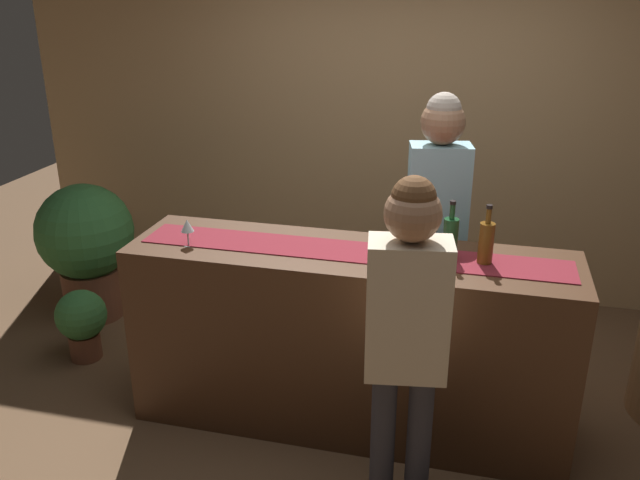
{
  "coord_description": "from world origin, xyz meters",
  "views": [
    {
      "loc": [
        0.62,
        -3.09,
        2.33
      ],
      "look_at": [
        -0.16,
        0.0,
        1.08
      ],
      "focal_mm": 37.39,
      "sensor_mm": 36.0,
      "label": 1
    }
  ],
  "objects_px": {
    "wine_bottle_green": "(450,237)",
    "customer_sipping": "(407,323)",
    "potted_plant_tall": "(86,242)",
    "potted_plant_small": "(82,320)",
    "wine_glass_near_customer": "(187,226)",
    "wine_glass_mid_counter": "(417,241)",
    "wine_bottle_amber": "(486,242)",
    "bartender": "(437,209)"
  },
  "relations": [
    {
      "from": "wine_bottle_amber",
      "to": "potted_plant_tall",
      "type": "relative_size",
      "value": 0.3
    },
    {
      "from": "wine_glass_mid_counter",
      "to": "bartender",
      "type": "distance_m",
      "value": 0.62
    },
    {
      "from": "wine_glass_near_customer",
      "to": "potted_plant_small",
      "type": "height_order",
      "value": "wine_glass_near_customer"
    },
    {
      "from": "wine_glass_near_customer",
      "to": "wine_glass_mid_counter",
      "type": "xyz_separation_m",
      "value": [
        1.18,
        0.08,
        0.0
      ]
    },
    {
      "from": "wine_bottle_green",
      "to": "customer_sipping",
      "type": "bearing_deg",
      "value": -100.33
    },
    {
      "from": "wine_bottle_amber",
      "to": "potted_plant_tall",
      "type": "height_order",
      "value": "wine_bottle_amber"
    },
    {
      "from": "wine_bottle_amber",
      "to": "customer_sipping",
      "type": "bearing_deg",
      "value": -114.28
    },
    {
      "from": "customer_sipping",
      "to": "potted_plant_tall",
      "type": "height_order",
      "value": "customer_sipping"
    },
    {
      "from": "wine_glass_near_customer",
      "to": "potted_plant_small",
      "type": "xyz_separation_m",
      "value": [
        -0.96,
        0.35,
        -0.86
      ]
    },
    {
      "from": "wine_glass_near_customer",
      "to": "wine_glass_mid_counter",
      "type": "distance_m",
      "value": 1.18
    },
    {
      "from": "bartender",
      "to": "customer_sipping",
      "type": "xyz_separation_m",
      "value": [
        -0.02,
        -1.22,
        -0.1
      ]
    },
    {
      "from": "wine_glass_mid_counter",
      "to": "potted_plant_small",
      "type": "height_order",
      "value": "wine_glass_mid_counter"
    },
    {
      "from": "customer_sipping",
      "to": "potted_plant_small",
      "type": "height_order",
      "value": "customer_sipping"
    },
    {
      "from": "potted_plant_tall",
      "to": "potted_plant_small",
      "type": "bearing_deg",
      "value": -63.76
    },
    {
      "from": "wine_glass_mid_counter",
      "to": "wine_glass_near_customer",
      "type": "bearing_deg",
      "value": -175.92
    },
    {
      "from": "bartender",
      "to": "wine_glass_near_customer",
      "type": "bearing_deg",
      "value": 18.48
    },
    {
      "from": "wine_bottle_green",
      "to": "wine_glass_near_customer",
      "type": "height_order",
      "value": "wine_bottle_green"
    },
    {
      "from": "wine_bottle_amber",
      "to": "potted_plant_small",
      "type": "xyz_separation_m",
      "value": [
        -2.47,
        0.21,
        -0.86
      ]
    },
    {
      "from": "wine_glass_near_customer",
      "to": "potted_plant_tall",
      "type": "bearing_deg",
      "value": 143.88
    },
    {
      "from": "wine_glass_near_customer",
      "to": "wine_glass_mid_counter",
      "type": "bearing_deg",
      "value": 4.08
    },
    {
      "from": "wine_bottle_amber",
      "to": "customer_sipping",
      "type": "height_order",
      "value": "customer_sipping"
    },
    {
      "from": "wine_bottle_green",
      "to": "wine_bottle_amber",
      "type": "bearing_deg",
      "value": -7.22
    },
    {
      "from": "wine_glass_mid_counter",
      "to": "wine_bottle_green",
      "type": "bearing_deg",
      "value": 24.03
    },
    {
      "from": "wine_bottle_amber",
      "to": "potted_plant_small",
      "type": "distance_m",
      "value": 2.63
    },
    {
      "from": "wine_bottle_green",
      "to": "potted_plant_tall",
      "type": "distance_m",
      "value": 2.74
    },
    {
      "from": "wine_glass_near_customer",
      "to": "potted_plant_small",
      "type": "distance_m",
      "value": 1.34
    },
    {
      "from": "wine_bottle_amber",
      "to": "potted_plant_tall",
      "type": "xyz_separation_m",
      "value": [
        -2.75,
        0.77,
        -0.56
      ]
    },
    {
      "from": "wine_glass_mid_counter",
      "to": "potted_plant_tall",
      "type": "bearing_deg",
      "value": 161.28
    },
    {
      "from": "wine_bottle_green",
      "to": "potted_plant_small",
      "type": "height_order",
      "value": "wine_bottle_green"
    },
    {
      "from": "wine_glass_near_customer",
      "to": "customer_sipping",
      "type": "distance_m",
      "value": 1.33
    },
    {
      "from": "wine_bottle_green",
      "to": "bartender",
      "type": "relative_size",
      "value": 0.17
    },
    {
      "from": "bartender",
      "to": "wine_glass_mid_counter",
      "type": "bearing_deg",
      "value": 74.3
    },
    {
      "from": "wine_glass_near_customer",
      "to": "wine_glass_mid_counter",
      "type": "relative_size",
      "value": 1.0
    },
    {
      "from": "bartender",
      "to": "potted_plant_tall",
      "type": "height_order",
      "value": "bartender"
    },
    {
      "from": "customer_sipping",
      "to": "potted_plant_tall",
      "type": "bearing_deg",
      "value": 140.86
    },
    {
      "from": "wine_bottle_green",
      "to": "bartender",
      "type": "distance_m",
      "value": 0.56
    },
    {
      "from": "wine_glass_near_customer",
      "to": "potted_plant_tall",
      "type": "relative_size",
      "value": 0.14
    },
    {
      "from": "potted_plant_tall",
      "to": "wine_glass_mid_counter",
      "type": "bearing_deg",
      "value": -18.72
    },
    {
      "from": "potted_plant_tall",
      "to": "potted_plant_small",
      "type": "height_order",
      "value": "potted_plant_tall"
    },
    {
      "from": "wine_bottle_amber",
      "to": "bartender",
      "type": "distance_m",
      "value": 0.63
    },
    {
      "from": "wine_glass_mid_counter",
      "to": "bartender",
      "type": "relative_size",
      "value": 0.08
    },
    {
      "from": "wine_bottle_amber",
      "to": "bartender",
      "type": "xyz_separation_m",
      "value": [
        -0.28,
        0.57,
        -0.04
      ]
    }
  ]
}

